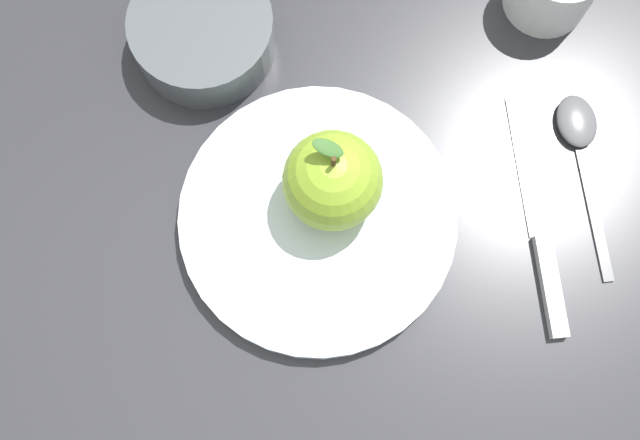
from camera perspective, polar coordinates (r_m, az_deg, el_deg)
The scene contains 6 objects.
ground_plane at distance 0.62m, azimuth 2.75°, elevation 1.19°, with size 2.40×2.40×0.00m, color #2D2D33.
dinner_plate at distance 0.60m, azimuth 0.00°, elevation -0.21°, with size 0.23×0.23×0.02m.
apple at distance 0.56m, azimuth 0.99°, elevation 3.08°, with size 0.08×0.08×0.09m.
side_bowl at distance 0.66m, azimuth -9.15°, elevation 14.33°, with size 0.12×0.12×0.04m.
knife at distance 0.64m, azimuth 16.82°, elevation -1.16°, with size 0.20×0.08×0.01m.
spoon at distance 0.67m, azimuth 19.60°, elevation 5.86°, with size 0.16×0.07×0.01m.
Camera 1 is at (-0.14, 0.10, 0.60)m, focal length 41.12 mm.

